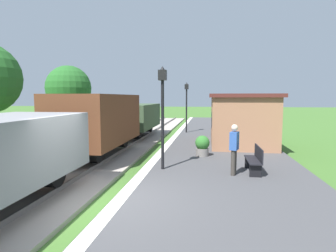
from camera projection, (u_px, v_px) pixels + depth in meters
The scene contains 14 objects.
ground_plane at pixel (105, 208), 7.21m from camera, with size 160.00×160.00×0.00m, color #3D6628.
platform_slab at pixel (231, 210), 6.74m from camera, with size 6.00×60.00×0.25m, color #424244.
platform_edge_stripe at pixel (120, 199), 7.13m from camera, with size 0.36×60.00×0.01m, color silver.
track_ballast at pixel (20, 201), 7.55m from camera, with size 3.80×60.00×0.12m, color #9E9389.
rail_near at pixel (45, 197), 7.44m from camera, with size 0.07×60.00×0.14m, color slate.
freight_train at pixel (98, 127), 12.79m from camera, with size 2.50×19.40×2.72m.
station_hut at pixel (240, 119), 15.75m from camera, with size 3.50×5.80×2.78m.
bench_near_hut at pixel (255, 159), 9.66m from camera, with size 0.42×1.50×0.91m.
bench_down_platform at pixel (230, 125), 21.29m from camera, with size 0.42×1.50×0.91m.
person_waiting at pixel (234, 148), 9.30m from camera, with size 0.35×0.44×1.71m.
potted_planter at pixel (202, 145), 12.39m from camera, with size 0.64×0.64×0.92m.
lamp_post_near at pixel (163, 99), 9.91m from camera, with size 0.28×0.28×3.70m.
lamp_post_far at pixel (187, 98), 20.59m from camera, with size 0.28×0.28×3.70m.
tree_trackside_far at pixel (69, 88), 19.62m from camera, with size 3.13×3.13×5.08m.
Camera 1 is at (2.62, -6.65, 2.85)m, focal length 29.82 mm.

